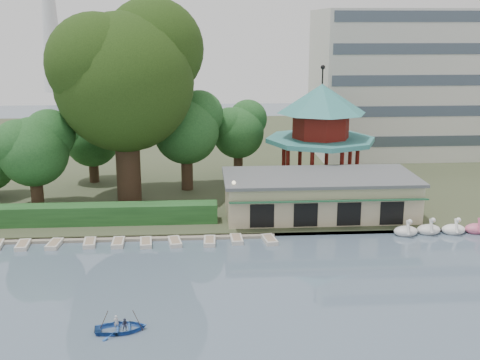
{
  "coord_description": "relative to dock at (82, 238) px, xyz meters",
  "views": [
    {
      "loc": [
        -1.5,
        -33.61,
        18.43
      ],
      "look_at": [
        2.0,
        18.0,
        5.0
      ],
      "focal_mm": 45.0,
      "sensor_mm": 36.0,
      "label": 1
    }
  ],
  "objects": [
    {
      "name": "moored_rowboats",
      "position": [
        0.63,
        -1.43,
        0.06
      ],
      "size": [
        32.5,
        2.76,
        0.36
      ],
      "color": "beige",
      "rests_on": "ground"
    },
    {
      "name": "dock",
      "position": [
        0.0,
        0.0,
        0.0
      ],
      "size": [
        34.0,
        1.6,
        0.24
      ],
      "primitive_type": "cube",
      "color": "gray",
      "rests_on": "ground"
    },
    {
      "name": "small_trees",
      "position": [
        -1.17,
        13.87,
        6.33
      ],
      "size": [
        39.67,
        16.72,
        11.01
      ],
      "color": "#3A281C",
      "rests_on": "shore"
    },
    {
      "name": "embankment",
      "position": [
        12.0,
        0.1,
        0.03
      ],
      "size": [
        220.0,
        0.6,
        0.3
      ],
      "primitive_type": "cube",
      "color": "gray",
      "rests_on": "ground"
    },
    {
      "name": "lamp_post",
      "position": [
        13.5,
        1.8,
        3.22
      ],
      "size": [
        0.36,
        0.36,
        4.28
      ],
      "color": "black",
      "rests_on": "shore"
    },
    {
      "name": "rowboat_with_passengers",
      "position": [
        5.42,
        -16.71,
        0.34
      ],
      "size": [
        4.8,
        3.69,
        2.01
      ],
      "color": "#2959AE",
      "rests_on": "ground"
    },
    {
      "name": "ground_plane",
      "position": [
        12.0,
        -17.2,
        -0.12
      ],
      "size": [
        220.0,
        220.0,
        0.0
      ],
      "primitive_type": "plane",
      "color": "slate",
      "rests_on": "ground"
    },
    {
      "name": "office_building",
      "position": [
        44.67,
        31.8,
        9.61
      ],
      "size": [
        38.0,
        18.0,
        20.0
      ],
      "color": "silver",
      "rests_on": "shore"
    },
    {
      "name": "big_tree",
      "position": [
        3.19,
        11.03,
        13.68
      ],
      "size": [
        15.44,
        14.39,
        20.81
      ],
      "color": "#3A281C",
      "rests_on": "shore"
    },
    {
      "name": "pavilion",
      "position": [
        24.0,
        14.8,
        7.36
      ],
      "size": [
        12.4,
        12.4,
        13.5
      ],
      "color": "#C4B38F",
      "rests_on": "shore"
    },
    {
      "name": "boathouse",
      "position": [
        22.0,
        4.77,
        2.25
      ],
      "size": [
        18.6,
        9.39,
        3.9
      ],
      "color": "#C4B38F",
      "rests_on": "shore"
    },
    {
      "name": "hedge",
      "position": [
        -3.0,
        3.3,
        1.18
      ],
      "size": [
        30.0,
        2.0,
        1.8
      ],
      "primitive_type": "cube",
      "color": "#265926",
      "rests_on": "shore"
    },
    {
      "name": "shore",
      "position": [
        12.0,
        34.8,
        0.08
      ],
      "size": [
        220.0,
        70.0,
        0.4
      ],
      "primitive_type": "cube",
      "color": "#424930",
      "rests_on": "ground"
    }
  ]
}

